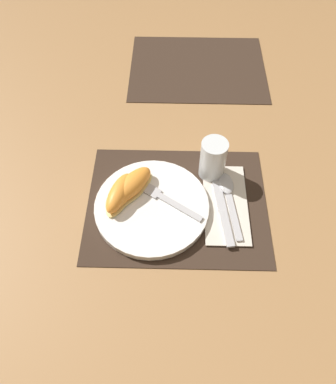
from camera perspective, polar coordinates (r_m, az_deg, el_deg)
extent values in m
plane|color=#A37547|center=(0.86, 1.36, -1.82)|extent=(3.00, 3.00, 0.00)
cube|color=#38281E|center=(0.85, 1.37, -1.74)|extent=(0.41, 0.32, 0.00)
cube|color=#38281E|center=(1.20, 4.53, 18.37)|extent=(0.41, 0.32, 0.00)
cylinder|color=white|center=(0.84, -2.49, -2.24)|extent=(0.26, 0.26, 0.02)
cylinder|color=silver|center=(0.87, 6.87, 5.00)|extent=(0.06, 0.06, 0.10)
cylinder|color=orange|center=(0.89, 6.66, 3.66)|extent=(0.05, 0.05, 0.04)
cube|color=silver|center=(0.86, 8.78, -1.94)|extent=(0.10, 0.22, 0.00)
cube|color=#BCBCC1|center=(0.82, 8.94, -5.47)|extent=(0.03, 0.09, 0.01)
cube|color=#BCBCC1|center=(0.88, 7.49, 0.90)|extent=(0.04, 0.14, 0.01)
cube|color=#BCBCC1|center=(0.84, 10.01, -3.78)|extent=(0.03, 0.12, 0.01)
ellipsoid|color=#BCBCC1|center=(0.88, 8.84, 1.30)|extent=(0.04, 0.07, 0.01)
cube|color=#BCBCC1|center=(0.82, 1.81, -2.33)|extent=(0.10, 0.07, 0.00)
cube|color=#BCBCC1|center=(0.85, -3.30, 0.62)|extent=(0.07, 0.06, 0.00)
ellipsoid|color=#F4DB84|center=(0.85, -5.53, 0.46)|extent=(0.12, 0.13, 0.01)
ellipsoid|color=orange|center=(0.84, -5.61, 1.08)|extent=(0.11, 0.13, 0.04)
ellipsoid|color=#F4DB84|center=(0.85, -6.40, -0.28)|extent=(0.10, 0.14, 0.01)
ellipsoid|color=orange|center=(0.84, -6.48, 0.27)|extent=(0.10, 0.13, 0.04)
ellipsoid|color=#F4DB84|center=(0.84, -7.32, -0.89)|extent=(0.08, 0.12, 0.01)
ellipsoid|color=orange|center=(0.83, -7.44, -0.27)|extent=(0.07, 0.12, 0.04)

